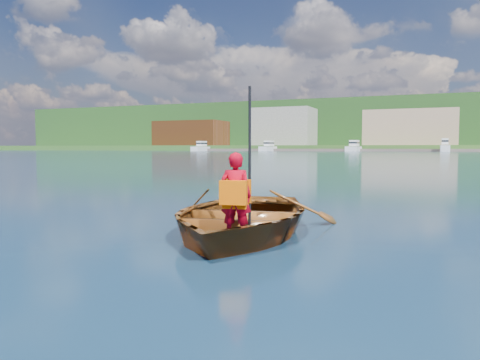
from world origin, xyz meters
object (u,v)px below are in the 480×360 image
Objects in this scene: child_paddler at (236,195)px; dock at (452,150)px; rowboat at (240,216)px; marina_yachts at (438,147)px.

dock is (8.33, 149.57, -0.26)m from child_paddler.
rowboat is at bearing 108.95° from child_paddler.
marina_yachts is at bearing 88.23° from child_paddler.
marina_yachts is at bearing 88.10° from rowboat.
dock is 6.11m from marina_yachts.
dock reaches higher than rowboat.
child_paddler is 149.80m from dock.
dock is at bearing 86.81° from child_paddler.
marina_yachts is (4.77, 144.05, 1.05)m from rowboat.
child_paddler reaches higher than rowboat.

